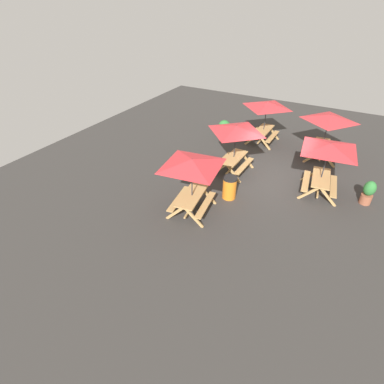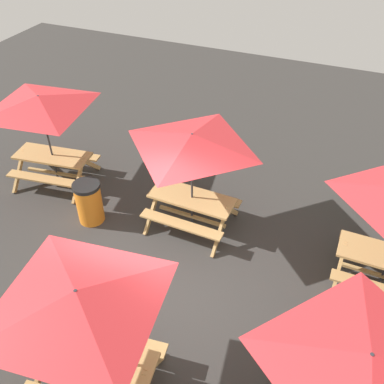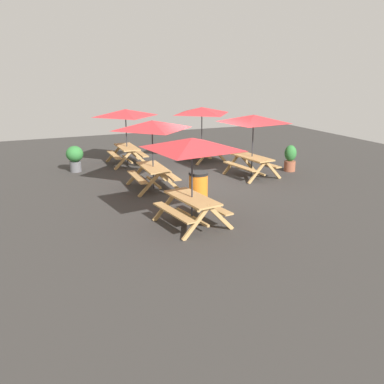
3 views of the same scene
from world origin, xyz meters
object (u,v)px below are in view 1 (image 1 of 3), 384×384
(potted_plant_0, at_px, (224,127))
(picnic_table_4, at_px, (329,151))
(trash_bin_orange, at_px, (229,187))
(picnic_table_0, at_px, (192,167))
(picnic_table_3, at_px, (329,121))
(picnic_table_2, at_px, (267,108))
(picnic_table_1, at_px, (236,132))
(potted_plant_1, at_px, (368,192))

(potted_plant_0, bearing_deg, picnic_table_4, 60.05)
(trash_bin_orange, relative_size, potted_plant_0, 0.97)
(picnic_table_0, xyz_separation_m, picnic_table_3, (-7.15, 3.59, 0.00))
(picnic_table_0, height_order, picnic_table_2, same)
(picnic_table_4, relative_size, trash_bin_orange, 2.87)
(picnic_table_1, bearing_deg, potted_plant_0, -147.85)
(picnic_table_4, bearing_deg, potted_plant_0, -126.72)
(potted_plant_0, distance_m, potted_plant_1, 8.42)
(trash_bin_orange, height_order, potted_plant_1, potted_plant_1)
(potted_plant_0, bearing_deg, trash_bin_orange, 26.02)
(picnic_table_0, xyz_separation_m, picnic_table_2, (-7.61, 0.37, 0.00))
(picnic_table_3, xyz_separation_m, picnic_table_4, (3.38, 0.49, 0.00))
(picnic_table_0, relative_size, picnic_table_2, 1.20)
(picnic_table_1, distance_m, trash_bin_orange, 2.69)
(trash_bin_orange, bearing_deg, potted_plant_0, -153.98)
(picnic_table_3, bearing_deg, picnic_table_4, 1.26)
(picnic_table_2, height_order, picnic_table_3, same)
(potted_plant_0, xyz_separation_m, potted_plant_1, (3.29, 7.76, -0.07))
(picnic_table_0, distance_m, picnic_table_3, 8.00)
(picnic_table_2, relative_size, trash_bin_orange, 2.38)
(potted_plant_1, bearing_deg, picnic_table_2, -123.79)
(picnic_table_2, relative_size, picnic_table_3, 1.00)
(picnic_table_0, relative_size, potted_plant_0, 2.76)
(picnic_table_0, xyz_separation_m, potted_plant_0, (-7.18, -1.84, -1.39))
(picnic_table_1, height_order, picnic_table_2, same)
(trash_bin_orange, bearing_deg, picnic_table_2, -174.97)
(picnic_table_4, height_order, potted_plant_1, picnic_table_4)
(picnic_table_2, distance_m, picnic_table_4, 5.35)
(picnic_table_3, distance_m, potted_plant_1, 4.25)
(picnic_table_2, bearing_deg, picnic_table_4, 45.14)
(picnic_table_0, height_order, picnic_table_3, same)
(picnic_table_1, height_order, picnic_table_3, same)
(picnic_table_2, bearing_deg, picnic_table_3, 82.94)
(picnic_table_2, relative_size, potted_plant_1, 2.26)
(picnic_table_3, xyz_separation_m, potted_plant_0, (-0.03, -5.43, -1.39))
(picnic_table_0, bearing_deg, potted_plant_0, -173.43)
(picnic_table_0, xyz_separation_m, trash_bin_orange, (-1.57, 0.90, -1.49))
(picnic_table_2, height_order, trash_bin_orange, picnic_table_2)
(picnic_table_3, xyz_separation_m, trash_bin_orange, (5.58, -2.69, -1.49))
(picnic_table_3, bearing_deg, picnic_table_2, -105.19)
(picnic_table_0, bearing_deg, trash_bin_orange, 142.44)
(trash_bin_orange, height_order, potted_plant_0, potted_plant_0)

